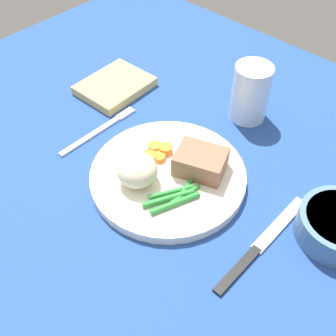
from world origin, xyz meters
TOP-DOWN VIEW (x-y plane):
  - dining_table at (0.00, 0.00)cm, footprint 120.00×90.00cm
  - dinner_plate at (-3.25, -3.06)cm, footprint 24.34×24.34cm
  - meat_portion at (0.04, 0.77)cm, footprint 9.08×8.10cm
  - mashed_potatoes at (-5.44, -7.44)cm, footprint 6.23×6.12cm
  - carrot_slices at (-7.17, -1.29)cm, footprint 4.17×4.92cm
  - green_beans at (1.10, -6.17)cm, footprint 5.32×9.95cm
  - fork at (-19.82, -3.32)cm, footprint 1.44×16.60cm
  - knife at (14.45, -3.35)cm, footprint 1.70×20.50cm
  - water_glass at (-3.35, 18.07)cm, footprint 6.59×6.59cm
  - napkin at (-26.88, 7.04)cm, footprint 11.08×13.54cm

SIDE VIEW (x-z plane):
  - dining_table at x=0.00cm, z-range 0.00..2.00cm
  - knife at x=14.45cm, z-range 1.88..2.52cm
  - fork at x=-19.82cm, z-range 2.00..2.40cm
  - dinner_plate at x=-3.25cm, z-range 2.00..3.60cm
  - napkin at x=-26.88cm, z-range 2.00..3.68cm
  - green_beans at x=1.10cm, z-range 3.56..4.45cm
  - carrot_slices at x=-7.17cm, z-range 3.53..4.70cm
  - meat_portion at x=0.04cm, z-range 3.60..7.14cm
  - mashed_potatoes at x=-5.44cm, z-range 3.60..8.33cm
  - water_glass at x=-3.35cm, z-range 1.21..11.62cm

